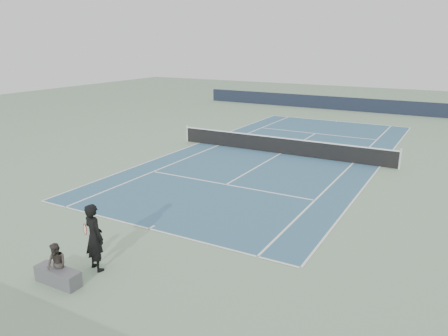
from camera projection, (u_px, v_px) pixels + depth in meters
The scene contains 7 objects.
ground at pixel (280, 154), 24.95m from camera, with size 80.00×80.00×0.00m, color gray.
court_surface at pixel (280, 154), 24.95m from camera, with size 10.97×23.77×0.01m, color #325B77.
tennis_net at pixel (281, 145), 24.81m from camera, with size 12.90×0.10×1.07m.
windscreen_far at pixel (355, 105), 39.74m from camera, with size 30.00×0.25×1.20m, color black.
tennis_player at pixel (94, 237), 12.13m from camera, with size 0.88×0.71×1.97m.
tennis_ball at pixel (75, 278), 11.86m from camera, with size 0.07×0.07×0.07m, color yellow.
spectator_bench at pixel (57, 270), 11.54m from camera, with size 1.40×0.60×1.16m.
Camera 1 is at (9.02, -22.66, 6.25)m, focal length 35.00 mm.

